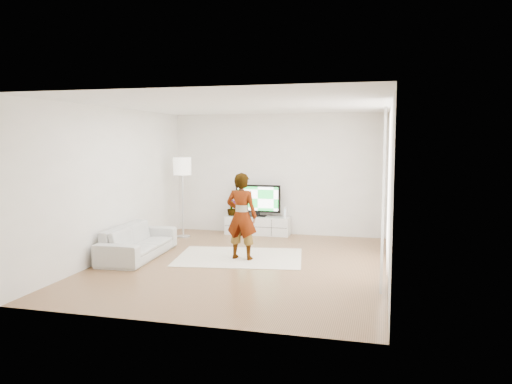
% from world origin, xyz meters
% --- Properties ---
extents(floor, '(6.00, 6.00, 0.00)m').
position_xyz_m(floor, '(0.00, 0.00, 0.00)').
color(floor, olive).
rests_on(floor, ground).
extents(ceiling, '(6.00, 6.00, 0.00)m').
position_xyz_m(ceiling, '(0.00, 0.00, 2.80)').
color(ceiling, white).
rests_on(ceiling, wall_back).
extents(wall_left, '(0.02, 6.00, 2.80)m').
position_xyz_m(wall_left, '(-2.50, 0.00, 1.40)').
color(wall_left, white).
rests_on(wall_left, floor).
extents(wall_right, '(0.02, 6.00, 2.80)m').
position_xyz_m(wall_right, '(2.50, 0.00, 1.40)').
color(wall_right, white).
rests_on(wall_right, floor).
extents(wall_back, '(5.00, 0.02, 2.80)m').
position_xyz_m(wall_back, '(0.00, 3.00, 1.40)').
color(wall_back, white).
rests_on(wall_back, floor).
extents(wall_front, '(5.00, 0.02, 2.80)m').
position_xyz_m(wall_front, '(0.00, -3.00, 1.40)').
color(wall_front, white).
rests_on(wall_front, floor).
extents(window, '(0.01, 2.60, 2.50)m').
position_xyz_m(window, '(2.48, 0.30, 1.45)').
color(window, white).
rests_on(window, wall_right).
extents(curtain_near, '(0.04, 0.70, 2.60)m').
position_xyz_m(curtain_near, '(2.40, -1.00, 1.35)').
color(curtain_near, white).
rests_on(curtain_near, floor).
extents(curtain_far, '(0.04, 0.70, 2.60)m').
position_xyz_m(curtain_far, '(2.40, 1.60, 1.35)').
color(curtain_far, white).
rests_on(curtain_far, floor).
extents(media_console, '(1.51, 0.43, 0.42)m').
position_xyz_m(media_console, '(-0.43, 2.76, 0.21)').
color(media_console, silver).
rests_on(media_console, floor).
extents(television, '(1.06, 0.21, 0.74)m').
position_xyz_m(television, '(-0.43, 2.79, 0.82)').
color(television, black).
rests_on(television, media_console).
extents(game_console, '(0.06, 0.18, 0.24)m').
position_xyz_m(game_console, '(0.23, 2.76, 0.54)').
color(game_console, white).
rests_on(game_console, media_console).
extents(potted_plant, '(0.27, 0.27, 0.37)m').
position_xyz_m(potted_plant, '(-1.07, 2.77, 0.61)').
color(potted_plant, '#3F7238').
rests_on(potted_plant, media_console).
extents(rug, '(2.54, 2.00, 0.01)m').
position_xyz_m(rug, '(-0.19, 0.45, 0.01)').
color(rug, beige).
rests_on(rug, floor).
extents(player, '(0.62, 0.43, 1.60)m').
position_xyz_m(player, '(-0.11, 0.32, 0.81)').
color(player, '#334772').
rests_on(player, rug).
extents(sofa, '(0.92, 2.08, 0.60)m').
position_xyz_m(sofa, '(-2.06, 0.03, 0.30)').
color(sofa, silver).
rests_on(sofa, floor).
extents(floor_lamp, '(0.40, 0.40, 1.81)m').
position_xyz_m(floor_lamp, '(-2.00, 2.06, 1.53)').
color(floor_lamp, silver).
rests_on(floor_lamp, floor).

